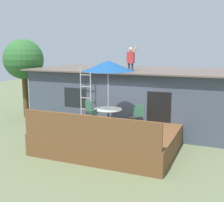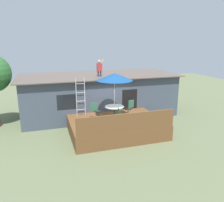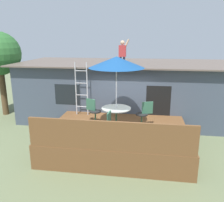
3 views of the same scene
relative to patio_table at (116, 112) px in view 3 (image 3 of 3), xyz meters
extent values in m
plane|color=#66704C|center=(0.06, 0.04, -1.39)|extent=(40.00, 40.00, 0.00)
cube|color=#424C5B|center=(0.06, 3.64, -0.03)|extent=(10.00, 4.00, 2.71)
cube|color=#66564C|center=(0.06, 3.64, 1.36)|extent=(10.50, 4.50, 0.06)
cube|color=black|center=(-2.36, 1.65, 0.16)|extent=(1.10, 0.03, 0.90)
cube|color=black|center=(1.54, 1.65, -0.34)|extent=(1.00, 0.03, 2.00)
cube|color=brown|center=(0.06, 0.04, -0.99)|extent=(4.93, 3.75, 0.80)
cube|color=brown|center=(0.06, -1.79, -0.14)|extent=(4.83, 0.08, 0.90)
cylinder|color=#33664C|center=(0.00, 0.00, -0.57)|extent=(0.48, 0.48, 0.03)
cylinder|color=#33664C|center=(0.00, 0.00, -0.22)|extent=(0.07, 0.07, 0.71)
cylinder|color=#999E93|center=(0.00, 0.00, 0.14)|extent=(1.04, 1.04, 0.03)
cylinder|color=silver|center=(0.00, 0.00, 0.61)|extent=(0.04, 0.04, 2.40)
cone|color=#194C8C|center=(0.00, 0.00, 1.76)|extent=(1.90, 1.90, 0.38)
cylinder|color=silver|center=(-1.85, 1.26, 0.51)|extent=(0.04, 0.04, 2.20)
cylinder|color=silver|center=(-1.37, 1.26, 0.51)|extent=(0.04, 0.04, 2.20)
cylinder|color=silver|center=(-1.61, 1.26, -0.24)|extent=(0.48, 0.03, 0.03)
cylinder|color=silver|center=(-1.61, 1.26, 0.26)|extent=(0.48, 0.03, 0.03)
cylinder|color=silver|center=(-1.61, 1.26, 0.76)|extent=(0.48, 0.03, 0.03)
cylinder|color=silver|center=(-1.61, 1.26, 1.26)|extent=(0.48, 0.03, 0.03)
cylinder|color=#33384C|center=(-0.18, 2.80, 1.56)|extent=(0.10, 0.10, 0.34)
cylinder|color=#33384C|center=(-0.02, 2.80, 1.56)|extent=(0.10, 0.10, 0.34)
cube|color=#B73333|center=(-0.10, 2.80, 1.98)|extent=(0.32, 0.20, 0.50)
sphere|color=tan|center=(-0.10, 2.80, 2.34)|extent=(0.20, 0.20, 0.20)
cylinder|color=tan|center=(0.08, 2.80, 2.28)|extent=(0.26, 0.08, 0.44)
cylinder|color=#33664C|center=(-0.84, 0.35, -0.58)|extent=(0.40, 0.40, 0.02)
cylinder|color=#33664C|center=(-0.84, 0.35, -0.36)|extent=(0.06, 0.06, 0.44)
cylinder|color=black|center=(-0.84, 0.35, -0.13)|extent=(0.44, 0.44, 0.04)
cube|color=#33664C|center=(-1.03, 0.43, 0.11)|extent=(0.38, 0.19, 0.44)
cylinder|color=#33664C|center=(0.90, 0.28, -0.58)|extent=(0.40, 0.40, 0.02)
cylinder|color=#33664C|center=(0.90, 0.28, -0.36)|extent=(0.06, 0.06, 0.44)
cylinder|color=black|center=(0.90, 0.28, -0.13)|extent=(0.44, 0.44, 0.04)
cube|color=#33664C|center=(1.09, 0.33, 0.11)|extent=(0.39, 0.16, 0.44)
cylinder|color=#33664C|center=(-0.08, -0.85, -0.58)|extent=(0.40, 0.40, 0.02)
cylinder|color=#33664C|center=(-0.08, -0.85, -0.36)|extent=(0.06, 0.06, 0.44)
cylinder|color=black|center=(-0.08, -0.85, -0.13)|extent=(0.44, 0.44, 0.04)
cube|color=#33664C|center=(-0.09, -1.05, 0.11)|extent=(0.08, 0.40, 0.44)
cylinder|color=brown|center=(-6.31, 3.04, -0.01)|extent=(0.30, 0.30, 2.74)
camera|label=1|loc=(4.20, -9.71, 2.43)|focal=46.39mm
camera|label=2|loc=(-3.56, -10.87, 3.48)|focal=35.55mm
camera|label=3|loc=(1.01, -7.83, 2.57)|focal=37.45mm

